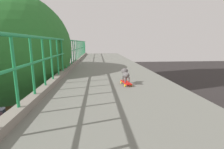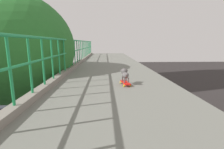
{
  "view_description": "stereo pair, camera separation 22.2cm",
  "coord_description": "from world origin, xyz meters",
  "views": [
    {
      "loc": [
        0.94,
        -3.07,
        7.41
      ],
      "look_at": [
        1.34,
        1.48,
        6.52
      ],
      "focal_mm": 26.17,
      "sensor_mm": 36.0,
      "label": 1
    },
    {
      "loc": [
        1.16,
        -3.08,
        7.41
      ],
      "look_at": [
        1.34,
        1.48,
        6.52
      ],
      "focal_mm": 26.17,
      "sensor_mm": 36.0,
      "label": 2
    }
  ],
  "objects": [
    {
      "name": "overpass_deck",
      "position": [
        1.37,
        0.0,
        6.06
      ],
      "size": [
        3.34,
        28.36,
        0.53
      ],
      "color": "slate",
      "rests_on": "bridge_pier"
    },
    {
      "name": "green_railing",
      "position": [
        -0.25,
        0.0,
        6.58
      ],
      "size": [
        0.2,
        26.94,
        1.22
      ],
      "color": "gray",
      "rests_on": "overpass_deck"
    },
    {
      "name": "car_green_fifth",
      "position": [
        -4.34,
        9.29,
        0.71
      ],
      "size": [
        1.99,
        4.36,
        1.48
      ],
      "color": "#256537",
      "rests_on": "ground"
    },
    {
      "name": "car_red_taxi_sixth",
      "position": [
        -8.29,
        12.13,
        0.71
      ],
      "size": [
        1.84,
        3.99,
        1.65
      ],
      "color": "red",
      "rests_on": "ground"
    },
    {
      "name": "car_white_seventh",
      "position": [
        -4.54,
        15.07,
        0.61
      ],
      "size": [
        1.97,
        4.31,
        1.28
      ],
      "color": "silver",
      "rests_on": "ground"
    },
    {
      "name": "city_bus",
      "position": [
        -8.15,
        25.87,
        2.0
      ],
      "size": [
        2.51,
        10.81,
        3.56
      ],
      "color": "red",
      "rests_on": "ground"
    },
    {
      "name": "roadside_tree_mid",
      "position": [
        -2.58,
        3.56,
        7.14
      ],
      "size": [
        4.96,
        4.96,
        9.35
      ],
      "color": "#523B21",
      "rests_on": "ground"
    },
    {
      "name": "toy_skateboard",
      "position": [
        1.68,
        1.04,
        6.38
      ],
      "size": [
        0.25,
        0.54,
        0.08
      ],
      "color": "red",
      "rests_on": "overpass_deck"
    },
    {
      "name": "small_dog",
      "position": [
        1.67,
        1.12,
        6.61
      ],
      "size": [
        0.22,
        0.42,
        0.34
      ],
      "color": "#5C5656",
      "rests_on": "toy_skateboard"
    }
  ]
}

